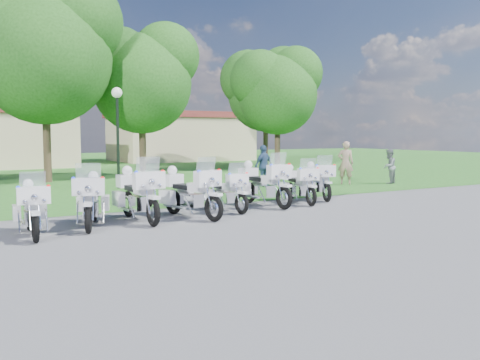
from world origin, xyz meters
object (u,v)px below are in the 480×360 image
motorcycle_3 (189,192)px  motorcycle_6 (298,184)px  motorcycle_4 (224,190)px  bystander_c (264,166)px  lamp_post (117,112)px  bystander_b (389,167)px  motorcycle_2 (138,194)px  motorcycle_0 (31,208)px  motorcycle_1 (91,199)px  bystander_a (346,163)px  motorcycle_7 (317,180)px  motorcycle_5 (263,183)px

motorcycle_3 → motorcycle_6: bearing=179.7°
motorcycle_4 → bystander_c: size_ratio=1.22×
motorcycle_4 → lamp_post: bearing=-89.4°
motorcycle_4 → bystander_b: bystander_b is taller
motorcycle_6 → lamp_post: (-3.73, 7.55, 2.54)m
motorcycle_3 → bystander_b: bearing=-173.0°
motorcycle_2 → motorcycle_3: size_ratio=1.03×
motorcycle_0 → lamp_post: 10.68m
motorcycle_1 → bystander_c: (9.05, 6.04, 0.22)m
motorcycle_2 → bystander_a: (11.56, 4.85, 0.25)m
motorcycle_0 → motorcycle_2: size_ratio=0.87×
motorcycle_0 → bystander_b: bystander_b is taller
motorcycle_3 → lamp_post: size_ratio=0.59×
motorcycle_3 → bystander_c: bearing=-149.1°
motorcycle_2 → bystander_b: 14.09m
motorcycle_7 → lamp_post: (-4.97, 6.99, 2.52)m
lamp_post → motorcycle_6: bearing=-63.7°
motorcycle_5 → bystander_c: 6.00m
motorcycle_2 → motorcycle_3: motorcycle_2 is taller
motorcycle_0 → bystander_c: bystander_c is taller
motorcycle_5 → motorcycle_1: bearing=6.2°
lamp_post → bystander_a: lamp_post is taller
motorcycle_7 → lamp_post: 8.94m
motorcycle_7 → bystander_c: bystander_c is taller
motorcycle_2 → motorcycle_6: 5.95m
motorcycle_6 → bystander_b: (7.60, 3.26, 0.16)m
motorcycle_0 → motorcycle_1: 1.58m
motorcycle_2 → motorcycle_7: size_ratio=1.14×
bystander_b → motorcycle_0: bearing=-7.4°
bystander_b → motorcycle_5: bearing=-4.0°
motorcycle_5 → bystander_c: bearing=-127.4°
lamp_post → bystander_b: 12.34m
motorcycle_2 → bystander_a: bystander_a is taller
bystander_a → motorcycle_7: bearing=81.8°
motorcycle_0 → motorcycle_2: motorcycle_2 is taller
motorcycle_1 → bystander_c: bystander_c is taller
motorcycle_0 → bystander_c: (10.55, 6.55, 0.27)m
motorcycle_3 → bystander_c: 8.68m
motorcycle_4 → motorcycle_7: bearing=-172.4°
motorcycle_0 → motorcycle_5: bearing=-163.2°
motorcycle_6 → bystander_c: (1.87, 4.99, 0.27)m
bystander_b → motorcycle_1: bearing=-7.7°
motorcycle_3 → motorcycle_4: motorcycle_3 is taller
bystander_b → bystander_c: (-5.72, 1.73, 0.11)m
motorcycle_0 → bystander_c: bearing=-143.4°
motorcycle_0 → bystander_a: (14.34, 5.60, 0.34)m
motorcycle_6 → bystander_a: size_ratio=1.15×
motorcycle_6 → bystander_c: 5.34m
motorcycle_2 → lamp_post: size_ratio=0.61×
motorcycle_2 → motorcycle_4: 2.89m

